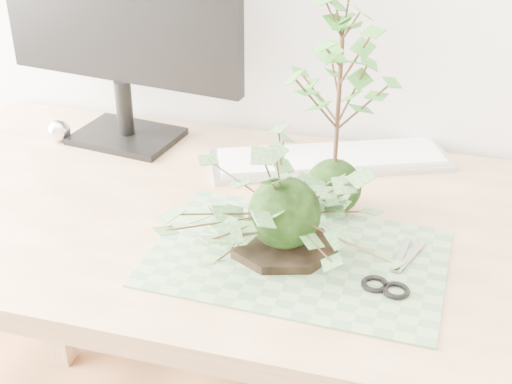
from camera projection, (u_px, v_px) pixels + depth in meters
The scene contains 9 objects.
desk at pixel (309, 267), 1.25m from camera, with size 1.60×0.70×0.74m.
cutting_mat at pixel (298, 257), 1.12m from camera, with size 0.46×0.30×0.00m, color #4F7853.
stone_dish at pixel (284, 248), 1.13m from camera, with size 0.17×0.17×0.01m, color black.
ivy_kokedama at pixel (285, 182), 1.07m from camera, with size 0.38×0.38×0.23m.
maple_kokedama at pixel (341, 54), 1.11m from camera, with size 0.27×0.27×0.41m.
keyboard at pixel (331, 159), 1.41m from camera, with size 0.49×0.31×0.02m.
monitor at pixel (117, 12), 1.39m from camera, with size 0.53×0.18×0.47m.
foil_ball at pixel (59, 130), 1.49m from camera, with size 0.05×0.05×0.05m, color white.
scissors at pixel (394, 280), 1.06m from camera, with size 0.08×0.17×0.01m.
Camera 1 is at (0.27, 0.21, 1.38)m, focal length 50.00 mm.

